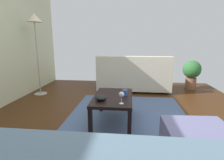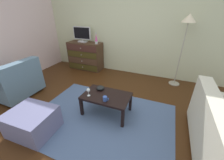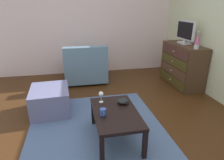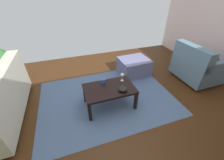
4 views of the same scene
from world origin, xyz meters
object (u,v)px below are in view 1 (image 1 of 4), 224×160
Objects in this scene: standing_lamp at (35,26)px; potted_plant at (192,72)px; wine_glass at (122,95)px; couch_large at (133,77)px; ottoman at (201,152)px; bowl_decorative at (101,98)px; coffee_table at (113,100)px; mug at (125,93)px.

potted_plant is (0.86, -3.56, -1.07)m from standing_lamp.
wine_glass is at bearing -128.71° from standing_lamp.
couch_large is 2.46× the size of ottoman.
bowl_decorative is at bearing 54.62° from ottoman.
mug reaches higher than coffee_table.
bowl_decorative is at bearing -131.32° from standing_lamp.
standing_lamp reaches higher than coffee_table.
wine_glass is 2.15m from couch_large.
bowl_decorative is (-0.20, 0.14, 0.09)m from coffee_table.
coffee_table is at bearing 107.82° from mug.
wine_glass is at bearing 175.17° from mug.
wine_glass is 1.38× the size of mug.
potted_plant is (2.10, -1.77, 0.08)m from coffee_table.
bowl_decorative is at bearing 140.22° from potted_plant.
ottoman is (-2.77, -0.57, -0.13)m from couch_large.
couch_large is at bearing -4.83° from mug.
mug is 0.06× the size of standing_lamp.
coffee_table is 0.26m from bowl_decorative.
couch_large reaches higher than potted_plant.
standing_lamp is (1.44, 1.64, 1.06)m from bowl_decorative.
wine_glass is at bearing 49.80° from ottoman.
coffee_table is 0.52× the size of couch_large.
wine_glass reaches higher than bowl_decorative.
wine_glass is 2.65m from standing_lamp.
mug is at bearing 175.17° from couch_large.
couch_large is 2.83m from ottoman.
standing_lamp is at bearing 55.14° from coffee_table.
potted_plant reaches higher than coffee_table.
coffee_table is 2.46m from standing_lamp.
potted_plant is (0.27, -1.45, 0.10)m from couch_large.
ottoman is at bearing 163.78° from potted_plant.
couch_large is at bearing 11.64° from ottoman.
ottoman is (-0.63, -0.75, -0.32)m from wine_glass.
mug is 1.25m from ottoman.
wine_glass is at bearing -155.10° from coffee_table.
standing_lamp is (2.18, 2.67, 1.31)m from ottoman.
potted_plant is at bearing -39.78° from bowl_decorative.
bowl_decorative is 0.09× the size of couch_large.
couch_large is at bearing -12.83° from bowl_decorative.
ottoman is at bearing -130.20° from wine_glass.
bowl_decorative is (0.10, 0.28, -0.08)m from wine_glass.
wine_glass reaches higher than mug.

